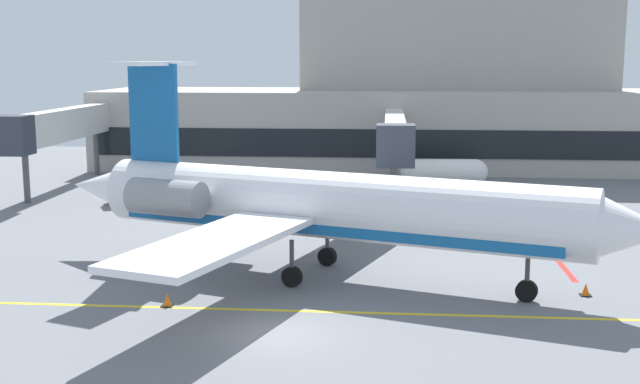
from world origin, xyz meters
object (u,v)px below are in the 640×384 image
(baggage_tug, at_px, (218,191))
(pushback_tractor, at_px, (131,190))
(fuel_tank, at_px, (444,172))
(regional_jet, at_px, (321,205))

(baggage_tug, xyz_separation_m, pushback_tractor, (-6.21, 0.32, -0.07))
(pushback_tractor, distance_m, fuel_tank, 23.67)
(regional_jet, relative_size, pushback_tractor, 6.78)
(pushback_tractor, relative_size, fuel_tank, 0.62)
(pushback_tractor, bearing_deg, baggage_tug, -2.92)
(fuel_tank, bearing_deg, pushback_tractor, -159.55)
(regional_jet, distance_m, fuel_tank, 27.10)
(baggage_tug, height_order, pushback_tractor, baggage_tug)
(regional_jet, relative_size, fuel_tank, 4.20)
(regional_jet, relative_size, baggage_tug, 8.35)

